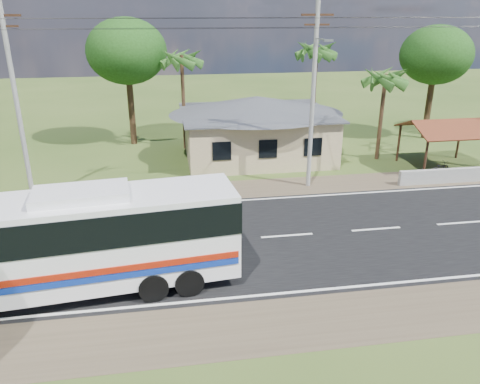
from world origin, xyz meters
name	(u,v)px	position (x,y,z in m)	size (l,w,h in m)	color
ground	(287,236)	(0.00, 0.00, 0.00)	(120.00, 120.00, 0.00)	#31491A
road	(287,236)	(0.00, 0.00, 0.01)	(120.00, 16.00, 0.03)	black
house	(256,121)	(1.00, 13.00, 2.64)	(12.40, 10.00, 5.00)	tan
waiting_shed	(447,128)	(13.00, 8.50, 2.73)	(5.20, 4.48, 3.35)	#3D2516
concrete_barrier	(452,175)	(12.00, 5.60, 0.45)	(7.00, 0.30, 0.90)	#9E9E99
utility_poles	(308,91)	(2.67, 6.49, 5.77)	(32.80, 2.22, 11.00)	#9E9E99
palm_near	(385,78)	(9.50, 11.00, 5.71)	(2.80, 2.80, 6.70)	#47301E
palm_mid	(317,51)	(6.00, 15.50, 7.16)	(2.80, 2.80, 8.20)	#47301E
palm_far	(182,59)	(-4.00, 16.00, 6.68)	(2.80, 2.80, 7.70)	#47301E
tree_behind_house	(127,52)	(-8.00, 18.00, 7.12)	(6.00, 6.00, 9.61)	#47301E
tree_behind_shed	(436,55)	(16.00, 16.00, 6.68)	(5.60, 5.60, 9.02)	#47301E
coach_bus	(54,238)	(-9.61, -3.40, 2.37)	(13.56, 4.17, 4.15)	white
motorcycle	(440,168)	(12.19, 7.27, 0.41)	(0.54, 1.55, 0.81)	black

